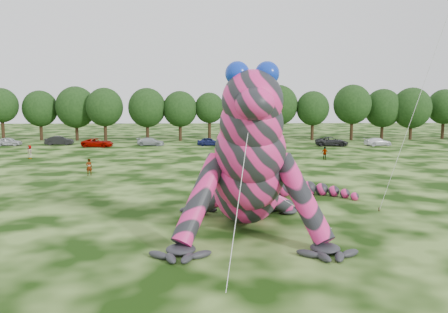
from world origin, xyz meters
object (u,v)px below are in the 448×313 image
Objects in this scene: tree_11 at (279,113)px; car_2 at (98,143)px; tree_6 at (105,115)px; car_4 at (209,142)px; inflatable_gecko at (245,145)px; tree_10 at (244,111)px; tree_8 at (180,116)px; car_7 at (378,142)px; tree_12 at (313,116)px; tree_5 at (76,113)px; tree_15 at (411,114)px; car_5 at (256,142)px; tree_13 at (352,112)px; spectator_4 at (30,152)px; car_6 at (332,142)px; tree_3 at (2,115)px; spectator_5 at (251,166)px; car_0 at (9,142)px; car_3 at (151,142)px; tree_14 at (383,114)px; car_1 at (59,141)px; tree_16 at (444,114)px; tree_9 at (209,117)px; spectator_0 at (89,167)px; tree_4 at (40,115)px; tree_7 at (147,115)px; spectator_3 at (325,153)px.

tree_11 reaches higher than car_2.
tree_6 is 21.01m from car_4.
tree_10 is at bearing 86.10° from inflatable_gecko.
tree_8 is 1.84× the size of car_2.
tree_12 is at bearing 25.52° from car_7.
tree_15 is (61.60, -0.66, -0.08)m from tree_5.
tree_6 is 2.15× the size of car_5.
inflatable_gecko is at bearing -64.60° from tree_5.
inflatable_gecko is 1.80× the size of tree_11.
car_5 is (-18.71, -10.35, -4.34)m from tree_13.
spectator_4 is at bearing 166.51° from car_2.
spectator_4 is (-41.95, -13.58, 0.11)m from car_6.
tree_3 is 5.28× the size of spectator_5.
tree_5 reaches higher than spectator_4.
car_0 is at bearing -166.02° from tree_10.
tree_5 is at bearing -179.73° from tree_10.
car_3 is at bearing 86.35° from car_4.
car_2 is 14.38m from spectator_4.
car_3 is at bearing -166.23° from tree_14.
tree_11 is at bearing -83.91° from car_1.
tree_16 is at bearing 1.20° from tree_10.
spectator_0 is (-11.78, -37.31, -3.53)m from tree_9.
tree_14 is 2.12× the size of car_7.
tree_4 is at bearing 178.40° from tree_13.
tree_9 is 1.68× the size of car_6.
tree_4 reaches higher than tree_8.
tree_4 is 11.49m from car_1.
tree_7 is at bearing -177.48° from tree_14.
tree_15 reaches higher than tree_3.
car_5 is 19.59m from car_7.
car_7 reaches higher than car_3.
tree_10 reaches higher than spectator_0.
car_0 is at bearing 99.04° from car_3.
spectator_4 is at bearing -153.57° from tree_13.
spectator_0 is (-49.19, -37.74, -4.00)m from tree_15.
tree_16 is at bearing 1.63° from tree_3.
tree_3 is 57.31m from car_6.
spectator_5 is at bearing -76.20° from tree_8.
tree_15 is 48.03m from car_3.
tree_14 is at bearing 61.78° from inflatable_gecko.
tree_7 reaches higher than car_6.
tree_5 reaches higher than car_3.
tree_6 is 1.00× the size of tree_7.
spectator_3 reaches higher than car_2.
tree_10 is 2.38× the size of car_1.
tree_4 is at bearing 28.78° from spectator_5.
tree_16 is (55.53, 2.57, -0.05)m from tree_7.
car_7 is 35.43m from spectator_5.
tree_12 is 0.96× the size of tree_16.
tree_11 is 2.29× the size of car_5.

